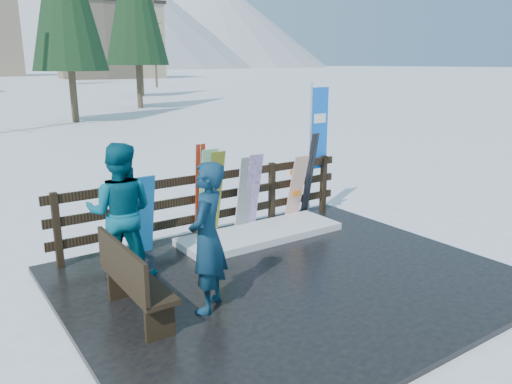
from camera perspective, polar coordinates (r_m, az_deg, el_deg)
ground at (r=7.26m, az=3.82°, el=-10.21°), size 700.00×700.00×0.00m
deck at (r=7.24m, az=3.82°, el=-9.93°), size 6.00×5.00×0.08m
fence at (r=8.73m, az=-5.06°, el=-0.76°), size 5.60×0.10×1.15m
snow_patch at (r=8.75m, az=0.55°, el=-4.80°), size 2.91×1.00×0.12m
bench at (r=6.09m, az=-14.04°, el=-9.55°), size 0.41×1.50×0.97m
snowboard_0 at (r=8.00m, az=-12.64°, el=-2.59°), size 0.30×0.30×1.30m
snowboard_1 at (r=8.41m, az=-5.63°, el=-0.36°), size 0.29×0.34×1.61m
snowboard_2 at (r=8.48m, az=-4.77°, el=-0.38°), size 0.25×0.37×1.56m
snowboard_3 at (r=8.90m, az=-0.43°, el=-0.07°), size 0.28×0.31×1.42m
snowboard_4 at (r=8.81m, az=-1.37°, el=-0.33°), size 0.27×0.26×1.39m
snowboard_5 at (r=9.50m, az=4.64°, el=0.42°), size 0.32×0.34×1.29m
ski_pair_a at (r=8.42m, az=-6.44°, el=-0.11°), size 0.16×0.17×1.68m
ski_pair_b at (r=9.74m, az=6.12°, el=1.91°), size 0.17×0.33×1.68m
rental_flag at (r=9.98m, az=6.99°, el=6.66°), size 0.45×0.04×2.60m
person_front at (r=6.03m, az=-5.59°, el=-5.23°), size 0.80×0.79×1.85m
person_back at (r=7.10m, az=-15.24°, el=-2.25°), size 1.18×1.11×1.94m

